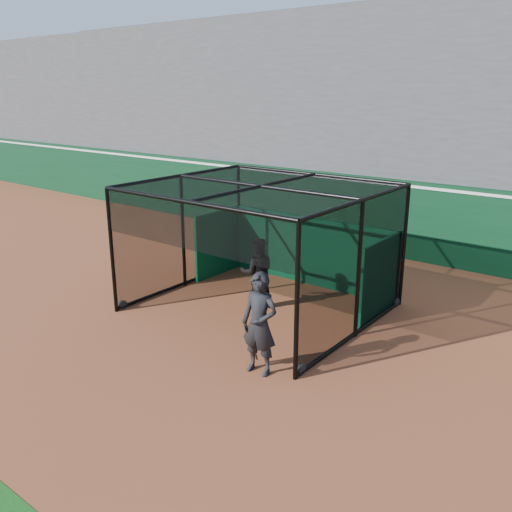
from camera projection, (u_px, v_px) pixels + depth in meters
The scene contains 6 objects.
ground at pixel (180, 331), 12.20m from camera, with size 120.00×120.00×0.00m, color brown.
outfield_wall at pixel (360, 211), 18.23m from camera, with size 50.00×0.50×2.50m.
grandstand at pixel (413, 110), 20.13m from camera, with size 50.00×7.85×8.95m.
batting_cage at pixel (261, 249), 13.07m from camera, with size 5.37×4.81×3.05m.
batter at pixel (257, 272), 13.38m from camera, with size 0.86×0.67×1.76m, color black.
on_deck_player at pixel (260, 324), 10.14m from camera, with size 0.78×0.55×2.01m.
Camera 1 is at (8.23, -7.75, 5.21)m, focal length 38.00 mm.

